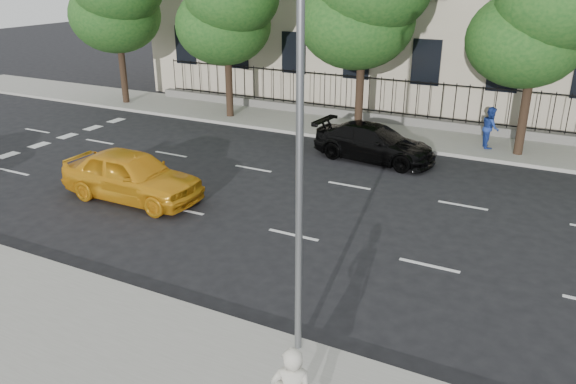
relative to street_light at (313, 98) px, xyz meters
name	(u,v)px	position (x,y,z in m)	size (l,w,h in m)	color
ground	(250,273)	(-2.50, 1.77, -5.15)	(120.00, 120.00, 0.00)	black
near_sidewalk	(146,362)	(-2.50, -2.23, -5.07)	(60.00, 4.00, 0.15)	gray
far_sidewalk	(404,135)	(-2.50, 15.77, -5.07)	(60.00, 4.00, 0.15)	gray
lane_markings	(324,208)	(-2.50, 6.52, -5.14)	(49.60, 4.62, 0.01)	silver
crosswalk	(24,150)	(-16.50, 6.37, -5.14)	(0.50, 12.10, 0.01)	silver
iron_fence	(415,115)	(-2.50, 17.47, -4.50)	(30.00, 0.50, 2.20)	slate
street_light	(313,98)	(0.00, 0.00, 0.00)	(0.25, 3.32, 8.05)	slate
tree_b	(228,0)	(-11.46, 15.13, 0.69)	(5.53, 5.12, 8.97)	#382619
tree_d	(542,9)	(2.54, 15.13, 0.69)	(5.34, 4.94, 8.84)	#382619
yellow_taxi	(132,175)	(-8.55, 4.29, -4.30)	(2.00, 4.98, 1.70)	orange
black_sedan	(374,143)	(-2.69, 11.95, -4.42)	(2.03, 4.99, 1.45)	black
pedestrian_far	(490,127)	(1.26, 15.34, -4.13)	(0.85, 0.66, 1.74)	navy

